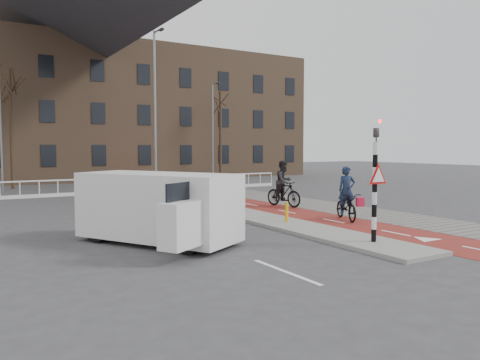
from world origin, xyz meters
TOP-DOWN VIEW (x-y plane):
  - ground at (0.00, 0.00)m, footprint 120.00×120.00m
  - bike_lane at (1.50, 10.00)m, footprint 2.50×60.00m
  - sidewalk at (4.30, 10.00)m, footprint 3.00×60.00m
  - curb_island at (-0.70, 4.00)m, footprint 1.80×16.00m
  - traffic_signal at (-0.60, -2.02)m, footprint 0.80×0.80m
  - bollard at (-0.63, 2.17)m, footprint 0.12×0.12m
  - cyclist_near at (2.10, 1.93)m, footprint 1.46×2.14m
  - cyclist_far at (2.45, 6.55)m, footprint 1.10×2.16m
  - van at (-5.80, 1.58)m, footprint 4.12×5.15m
  - railing at (-5.00, 17.00)m, footprint 28.00×0.10m
  - townhouse_row at (-3.00, 32.00)m, footprint 46.00×10.00m
  - tree_mid at (-7.74, 23.92)m, footprint 0.23×0.23m
  - tree_right at (9.14, 25.16)m, footprint 0.24×0.24m
  - streetlight_near at (-2.00, 11.78)m, footprint 0.12×0.12m
  - streetlight_left at (-8.51, 22.00)m, footprint 0.12×0.12m
  - streetlight_right at (6.79, 22.12)m, footprint 0.12×0.12m

SIDE VIEW (x-z plane):
  - ground at x=0.00m, z-range 0.00..0.00m
  - bike_lane at x=1.50m, z-range 0.00..0.01m
  - sidewalk at x=4.30m, z-range 0.00..0.01m
  - curb_island at x=-0.70m, z-range 0.00..0.12m
  - railing at x=-5.00m, z-range -0.19..0.80m
  - bollard at x=-0.63m, z-range 0.12..0.84m
  - cyclist_near at x=2.10m, z-range -0.33..1.76m
  - cyclist_far at x=2.45m, z-range -0.18..2.02m
  - van at x=-5.80m, z-range 0.06..2.13m
  - traffic_signal at x=-0.60m, z-range 0.15..3.83m
  - tree_right at x=9.14m, z-range 0.00..7.77m
  - streetlight_right at x=6.79m, z-range 0.00..8.01m
  - streetlight_left at x=-8.51m, z-range 0.00..8.04m
  - tree_mid at x=-7.74m, z-range 0.00..8.12m
  - streetlight_near at x=-2.00m, z-range 0.00..8.83m
  - townhouse_row at x=-3.00m, z-range -0.14..15.76m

